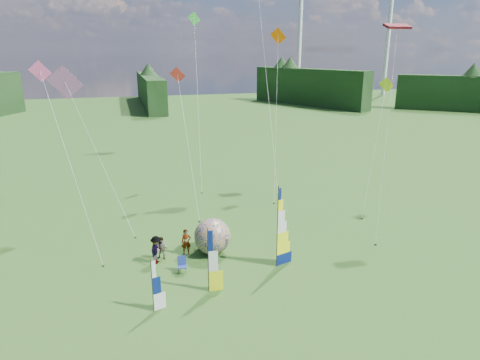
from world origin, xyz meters
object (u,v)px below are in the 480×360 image
object	(u,v)px
spectator_a	(186,242)
side_banner_left	(208,262)
bol_inflatable	(212,236)
spectator_d	(205,235)
camp_chair	(182,265)
kite_whale	(266,61)
feather_banner_main	(277,229)
spectator_c	(156,250)
spectator_b	(162,248)
side_banner_far	(152,287)

from	to	relation	value
spectator_a	side_banner_left	bearing A→B (deg)	-80.41
bol_inflatable	spectator_a	size ratio (longest dim) A/B	1.38
spectator_d	camp_chair	distance (m)	3.98
kite_whale	feather_banner_main	bearing A→B (deg)	-127.52
bol_inflatable	spectator_d	size ratio (longest dim) A/B	1.52
side_banner_left	spectator_d	bearing A→B (deg)	85.26
camp_chair	spectator_c	bearing A→B (deg)	136.65
spectator_c	camp_chair	world-z (taller)	spectator_c
bol_inflatable	spectator_c	world-z (taller)	bol_inflatable
side_banner_left	kite_whale	world-z (taller)	kite_whale
spectator_b	bol_inflatable	bearing A→B (deg)	27.04
bol_inflatable	camp_chair	size ratio (longest dim) A/B	2.35
bol_inflatable	kite_whale	distance (m)	19.96
spectator_b	camp_chair	world-z (taller)	spectator_b
side_banner_far	spectator_d	xyz separation A→B (m)	(4.12, 6.97, -0.64)
side_banner_left	side_banner_far	size ratio (longest dim) A/B	1.29
side_banner_far	feather_banner_main	bearing A→B (deg)	3.69
side_banner_far	spectator_d	size ratio (longest dim) A/B	1.80
feather_banner_main	spectator_c	size ratio (longest dim) A/B	2.81
bol_inflatable	spectator_d	distance (m)	1.34
side_banner_far	bol_inflatable	world-z (taller)	side_banner_far
spectator_c	kite_whale	xyz separation A→B (m)	(12.32, 14.76, 11.18)
side_banner_far	spectator_c	xyz separation A→B (m)	(0.64, 5.34, -0.53)
feather_banner_main	camp_chair	distance (m)	6.25
spectator_b	kite_whale	xyz separation A→B (m)	(11.93, 14.36, 11.32)
spectator_b	spectator_c	bearing A→B (deg)	-106.89
feather_banner_main	camp_chair	bearing A→B (deg)	154.09
feather_banner_main	kite_whale	bearing A→B (deg)	55.48
side_banner_far	camp_chair	distance (m)	4.23
spectator_a	kite_whale	size ratio (longest dim) A/B	0.07
bol_inflatable	spectator_c	xyz separation A→B (m)	(-3.75, -0.38, -0.30)
side_banner_left	camp_chair	bearing A→B (deg)	119.01
side_banner_far	kite_whale	bearing A→B (deg)	41.30
bol_inflatable	kite_whale	world-z (taller)	kite_whale
spectator_d	camp_chair	size ratio (longest dim) A/B	1.55
spectator_a	camp_chair	xyz separation A→B (m)	(-0.65, -2.44, -0.36)
spectator_c	camp_chair	distance (m)	2.26
side_banner_left	bol_inflatable	distance (m)	4.83
spectator_a	spectator_d	size ratio (longest dim) A/B	1.10
bol_inflatable	kite_whale	bearing A→B (deg)	59.21
spectator_a	kite_whale	bearing A→B (deg)	57.78
spectator_a	camp_chair	bearing A→B (deg)	-100.99
side_banner_left	spectator_d	xyz separation A→B (m)	(0.95, 5.87, -1.06)
kite_whale	spectator_a	bearing A→B (deg)	-147.32
side_banner_far	spectator_c	bearing A→B (deg)	67.24
spectator_c	spectator_b	bearing A→B (deg)	-17.83
spectator_b	spectator_d	distance (m)	3.32
kite_whale	spectator_d	bearing A→B (deg)	-145.09
side_banner_far	bol_inflatable	xyz separation A→B (m)	(4.39, 5.72, -0.23)
feather_banner_main	kite_whale	xyz separation A→B (m)	(5.09, 17.30, 9.51)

